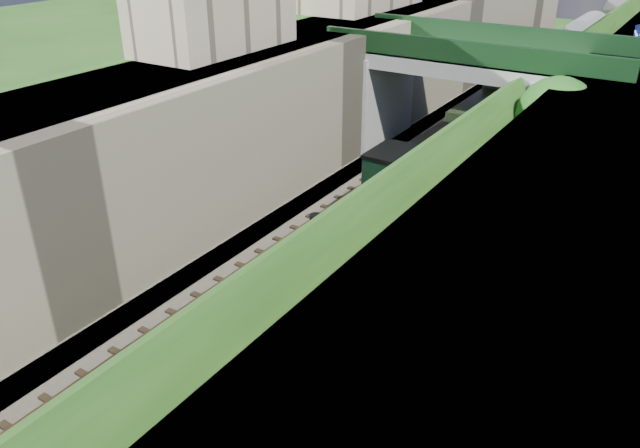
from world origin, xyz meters
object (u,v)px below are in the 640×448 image
(tender, at_px, (441,172))
(road_bridge, at_px, (486,92))
(tree, at_px, (559,119))
(locomotive, at_px, (369,225))

(tender, bearing_deg, road_bridge, 92.29)
(tree, bearing_deg, locomotive, -117.64)
(tree, xyz_separation_m, locomotive, (-4.71, -9.00, -2.75))
(tree, bearing_deg, road_bridge, 136.15)
(locomotive, bearing_deg, road_bridge, 91.06)
(tree, relative_size, locomotive, 0.65)
(road_bridge, height_order, tree, road_bridge)
(locomotive, bearing_deg, tree, 62.36)
(tree, distance_m, tender, 5.84)
(locomotive, relative_size, tender, 1.70)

